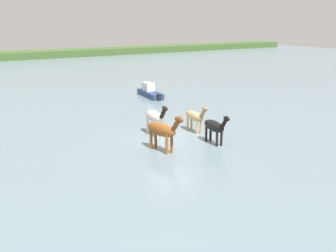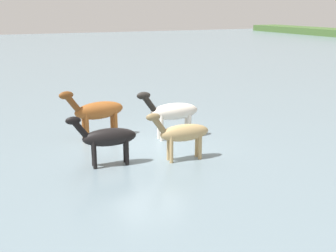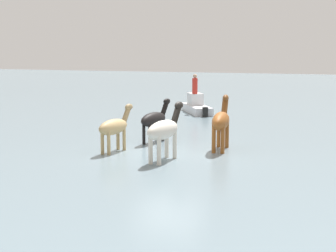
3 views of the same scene
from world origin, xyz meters
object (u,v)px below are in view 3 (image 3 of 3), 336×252
Objects in this scene: boat_motor_center at (197,108)px; person_helmsman_aft at (195,85)px; horse_pinto_flank at (164,130)px; horse_gray_outer at (221,121)px; horse_mid_herd at (114,127)px; horse_dark_mare at (155,119)px.

boat_motor_center is 1.43m from person_helmsman_aft.
horse_gray_outer is (-1.17, -2.64, 0.04)m from horse_pinto_flank.
person_helmsman_aft is (4.98, -10.55, 0.61)m from horse_gray_outer.
horse_dark_mare reaches higher than horse_mid_herd.
horse_gray_outer reaches higher than horse_mid_herd.
horse_pinto_flank is at bearing 106.11° from person_helmsman_aft.
horse_gray_outer reaches higher than boat_motor_center.
horse_pinto_flank reaches higher than horse_mid_herd.
horse_mid_herd is at bearing 96.88° from person_helmsman_aft.
person_helmsman_aft is (1.51, -12.50, 0.78)m from horse_mid_herd.
horse_pinto_flank is 2.89m from horse_gray_outer.
boat_motor_center is (3.77, -13.39, -0.76)m from horse_pinto_flank.
horse_mid_herd is 12.61m from person_helmsman_aft.
horse_gray_outer is 0.70× the size of boat_motor_center.
boat_motor_center is (1.97, -10.29, -0.65)m from horse_dark_mare.
person_helmsman_aft is at bearing 15.84° from horse_gray_outer.
horse_pinto_flank is 0.67× the size of boat_motor_center.
horse_mid_herd is 2.40m from horse_pinto_flank.
person_helmsman_aft is (0.04, 0.20, 1.41)m from boat_motor_center.
horse_dark_mare is 0.60× the size of boat_motor_center.
horse_dark_mare is (1.80, -3.10, -0.11)m from horse_pinto_flank.
horse_gray_outer reaches higher than horse_dark_mare.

